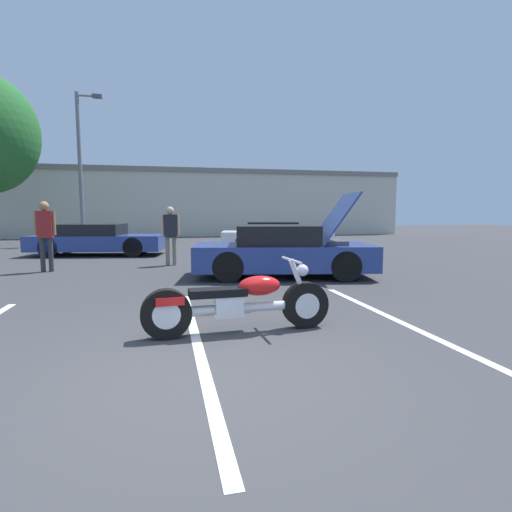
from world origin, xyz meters
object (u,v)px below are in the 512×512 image
(parked_car_mid_row, at_px, (97,240))
(parked_car_right_row, at_px, (276,237))
(spectator_near_motorcycle, at_px, (45,230))
(light_pole, at_px, (82,162))
(motorcycle, at_px, (239,303))
(spectator_by_show_car, at_px, (171,231))
(show_car_hood_open, at_px, (284,251))

(parked_car_mid_row, relative_size, parked_car_right_row, 1.05)
(spectator_near_motorcycle, bearing_deg, parked_car_right_row, 29.48)
(light_pole, xyz_separation_m, motorcycle, (4.70, -15.79, -3.58))
(parked_car_right_row, xyz_separation_m, spectator_by_show_car, (-4.22, -3.63, 0.46))
(light_pole, height_order, spectator_near_motorcycle, light_pole)
(motorcycle, bearing_deg, light_pole, 103.87)
(motorcycle, distance_m, spectator_near_motorcycle, 7.58)
(show_car_hood_open, distance_m, parked_car_right_row, 6.56)
(light_pole, height_order, motorcycle, light_pole)
(show_car_hood_open, xyz_separation_m, spectator_near_motorcycle, (-5.86, 2.17, 0.50))
(light_pole, bearing_deg, parked_car_right_row, -32.27)
(parked_car_right_row, bearing_deg, spectator_by_show_car, -127.34)
(parked_car_mid_row, xyz_separation_m, parked_car_right_row, (6.80, 0.14, 0.01))
(parked_car_right_row, relative_size, spectator_by_show_car, 2.70)
(show_car_hood_open, relative_size, spectator_near_motorcycle, 2.45)
(light_pole, xyz_separation_m, show_car_hood_open, (6.60, -11.54, -3.35))
(motorcycle, xyz_separation_m, show_car_hood_open, (1.91, 4.26, 0.23))
(parked_car_mid_row, bearing_deg, light_pole, 114.89)
(parked_car_mid_row, height_order, parked_car_right_row, parked_car_right_row)
(show_car_hood_open, xyz_separation_m, parked_car_mid_row, (-5.22, 6.24, -0.06))
(light_pole, relative_size, parked_car_mid_row, 1.46)
(parked_car_mid_row, bearing_deg, parked_car_right_row, 11.47)
(parked_car_right_row, bearing_deg, light_pole, 159.69)
(show_car_hood_open, xyz_separation_m, parked_car_right_row, (1.58, 6.37, -0.04))
(spectator_by_show_car, bearing_deg, show_car_hood_open, -45.97)
(light_pole, distance_m, parked_car_mid_row, 6.45)
(show_car_hood_open, height_order, spectator_by_show_car, show_car_hood_open)
(motorcycle, bearing_deg, spectator_near_motorcycle, 118.94)
(spectator_by_show_car, bearing_deg, parked_car_mid_row, 126.36)
(motorcycle, height_order, spectator_near_motorcycle, spectator_near_motorcycle)
(light_pole, height_order, parked_car_mid_row, light_pole)
(spectator_near_motorcycle, height_order, spectator_by_show_car, spectator_near_motorcycle)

